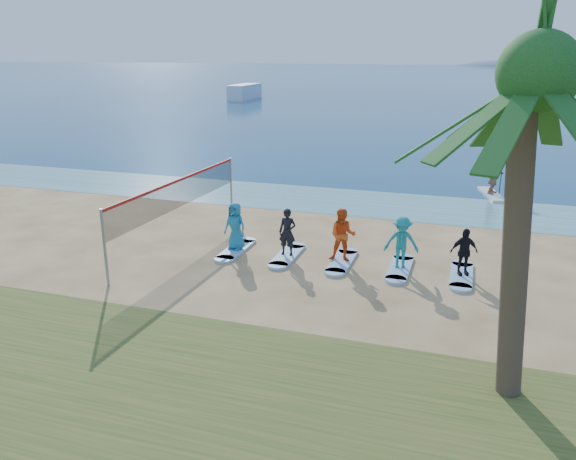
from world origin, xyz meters
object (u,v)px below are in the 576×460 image
(surfboard_1, at_px, (287,256))
(student_4, at_px, (464,252))
(palm_tree, at_px, (538,77))
(student_2, at_px, (343,235))
(surfboard_4, at_px, (461,275))
(student_1, at_px, (287,232))
(student_3, at_px, (401,242))
(student_0, at_px, (235,226))
(boat_offshore_a, at_px, (245,99))
(surfboard_3, at_px, (400,268))
(paddleboarder, at_px, (494,176))
(paddleboard, at_px, (492,194))
(surfboard_0, at_px, (236,250))
(volleyball_net, at_px, (179,194))
(surfboard_2, at_px, (342,262))

(surfboard_1, bearing_deg, student_4, 0.00)
(palm_tree, bearing_deg, student_2, 126.73)
(surfboard_4, bearing_deg, student_4, 0.00)
(student_1, height_order, student_3, student_3)
(student_2, bearing_deg, surfboard_4, -6.92)
(student_3, bearing_deg, surfboard_4, -8.97)
(student_1, bearing_deg, student_4, -1.86)
(student_0, height_order, student_4, student_0)
(palm_tree, bearing_deg, boat_offshore_a, 116.30)
(student_1, relative_size, surfboard_3, 0.76)
(student_0, relative_size, surfboard_1, 0.79)
(student_0, bearing_deg, paddleboarder, 62.48)
(paddleboard, distance_m, surfboard_3, 12.14)
(boat_offshore_a, height_order, surfboard_0, boat_offshore_a)
(surfboard_0, height_order, student_4, student_4)
(boat_offshore_a, distance_m, surfboard_1, 69.38)
(paddleboarder, height_order, surfboard_1, paddleboarder)
(surfboard_3, bearing_deg, surfboard_4, 0.00)
(volleyball_net, xyz_separation_m, surfboard_3, (8.37, -0.28, -1.86))
(paddleboard, height_order, surfboard_2, paddleboard)
(volleyball_net, relative_size, paddleboard, 3.03)
(paddleboard, height_order, student_3, student_3)
(volleyball_net, xyz_separation_m, surfboard_1, (4.39, -0.28, -1.86))
(boat_offshore_a, height_order, student_2, student_2)
(student_0, bearing_deg, paddleboard, 62.48)
(student_2, distance_m, surfboard_3, 2.22)
(boat_offshore_a, relative_size, student_1, 5.03)
(student_4, bearing_deg, surfboard_1, 155.60)
(volleyball_net, height_order, student_0, volleyball_net)
(boat_offshore_a, distance_m, surfboard_2, 70.20)
(palm_tree, relative_size, boat_offshore_a, 0.93)
(palm_tree, relative_size, student_1, 4.68)
(surfboard_3, bearing_deg, paddleboard, 75.12)
(paddleboarder, bearing_deg, student_0, 161.40)
(palm_tree, bearing_deg, surfboard_4, 98.03)
(paddleboard, distance_m, student_3, 12.17)
(volleyball_net, height_order, palm_tree, palm_tree)
(boat_offshore_a, xyz_separation_m, surfboard_3, (31.75, -63.58, 0.04))
(surfboard_1, bearing_deg, paddleboard, 58.80)
(palm_tree, xyz_separation_m, paddleboarder, (0.19, 18.32, -5.59))
(volleyball_net, relative_size, palm_tree, 1.16)
(volleyball_net, distance_m, student_4, 10.42)
(paddleboarder, xyz_separation_m, surfboard_1, (-7.10, -11.73, -0.95))
(volleyball_net, height_order, student_1, volleyball_net)
(boat_offshore_a, distance_m, student_1, 69.38)
(surfboard_1, height_order, student_2, student_2)
(volleyball_net, relative_size, paddleboarder, 5.21)
(paddleboard, bearing_deg, student_4, -109.56)
(boat_offshore_a, distance_m, student_2, 70.21)
(student_3, relative_size, student_4, 1.13)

